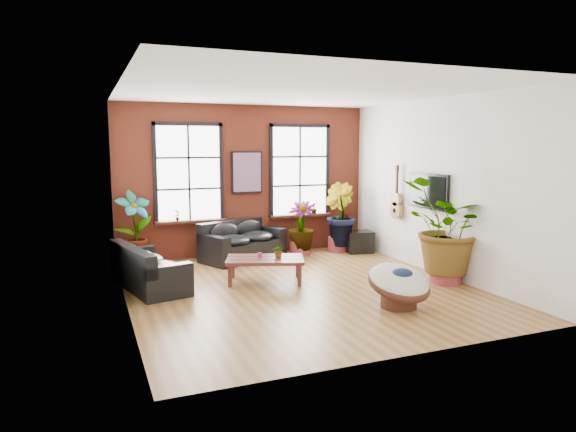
% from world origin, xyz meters
% --- Properties ---
extents(room, '(6.04, 6.54, 3.54)m').
position_xyz_m(room, '(0.00, 0.15, 1.75)').
color(room, brown).
rests_on(room, ground).
extents(sofa_back, '(2.11, 1.62, 0.87)m').
position_xyz_m(sofa_back, '(-0.29, 2.73, 0.39)').
color(sofa_back, black).
rests_on(sofa_back, ground).
extents(sofa_left, '(1.27, 2.13, 0.79)m').
position_xyz_m(sofa_left, '(-2.57, 1.07, 0.36)').
color(sofa_left, black).
rests_on(sofa_left, ground).
extents(coffee_table, '(1.63, 1.26, 0.56)m').
position_xyz_m(coffee_table, '(-0.44, 0.67, 0.41)').
color(coffee_table, '#441C18').
rests_on(coffee_table, ground).
extents(papasan_chair, '(1.10, 1.12, 0.75)m').
position_xyz_m(papasan_chair, '(1.04, -1.58, 0.39)').
color(papasan_chair, '#4A251A').
rests_on(papasan_chair, ground).
extents(poster, '(0.74, 0.06, 0.98)m').
position_xyz_m(poster, '(0.00, 3.18, 1.95)').
color(poster, black).
rests_on(poster, room).
extents(tv_wall_unit, '(0.13, 1.86, 1.20)m').
position_xyz_m(tv_wall_unit, '(2.93, 0.60, 1.54)').
color(tv_wall_unit, black).
rests_on(tv_wall_unit, room).
extents(media_box, '(0.70, 0.62, 0.52)m').
position_xyz_m(media_box, '(2.57, 2.41, 0.26)').
color(media_box, black).
rests_on(media_box, ground).
extents(pot_back_left, '(0.70, 0.70, 0.41)m').
position_xyz_m(pot_back_left, '(-2.62, 2.86, 0.21)').
color(pot_back_left, maroon).
rests_on(pot_back_left, ground).
extents(pot_back_right, '(0.54, 0.54, 0.36)m').
position_xyz_m(pot_back_right, '(2.16, 2.70, 0.18)').
color(pot_back_right, maroon).
rests_on(pot_back_right, ground).
extents(pot_right_wall, '(0.75, 0.75, 0.43)m').
position_xyz_m(pot_right_wall, '(2.70, -0.65, 0.21)').
color(pot_right_wall, maroon).
rests_on(pot_right_wall, ground).
extents(pot_mid, '(0.65, 0.65, 0.36)m').
position_xyz_m(pot_mid, '(1.11, 2.64, 0.18)').
color(pot_mid, maroon).
rests_on(pot_mid, ground).
extents(floor_plant_back_left, '(0.93, 0.80, 1.49)m').
position_xyz_m(floor_plant_back_left, '(-2.59, 2.89, 0.90)').
color(floor_plant_back_left, '#1B4211').
rests_on(floor_plant_back_left, ground).
extents(floor_plant_back_right, '(0.80, 0.94, 1.53)m').
position_xyz_m(floor_plant_back_right, '(2.18, 2.70, 0.92)').
color(floor_plant_back_right, '#1B4211').
rests_on(floor_plant_back_right, ground).
extents(floor_plant_right_wall, '(2.02, 1.90, 1.80)m').
position_xyz_m(floor_plant_right_wall, '(2.68, -0.66, 1.06)').
color(floor_plant_right_wall, '#1B4211').
rests_on(floor_plant_right_wall, ground).
extents(floor_plant_mid, '(0.89, 0.89, 1.14)m').
position_xyz_m(floor_plant_mid, '(1.14, 2.61, 0.71)').
color(floor_plant_mid, '#1B4211').
rests_on(floor_plant_mid, ground).
extents(table_plant, '(0.30, 0.28, 0.26)m').
position_xyz_m(table_plant, '(-0.19, 0.59, 0.59)').
color(table_plant, '#1B4211').
rests_on(table_plant, coffee_table).
extents(sill_plant_left, '(0.17, 0.17, 0.27)m').
position_xyz_m(sill_plant_left, '(-1.65, 3.13, 1.04)').
color(sill_plant_left, '#1B4211').
rests_on(sill_plant_left, room).
extents(sill_plant_right, '(0.19, 0.19, 0.27)m').
position_xyz_m(sill_plant_right, '(1.70, 3.13, 1.04)').
color(sill_plant_right, '#1B4211').
rests_on(sill_plant_right, room).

